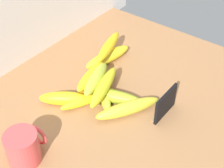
% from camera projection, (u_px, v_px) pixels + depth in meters
% --- Properties ---
extents(counter_top, '(1.10, 0.76, 0.03)m').
position_uv_depth(counter_top, '(103.00, 115.00, 1.03)').
color(counter_top, '#9E6E45').
rests_on(counter_top, ground).
extents(chalkboard_sign, '(0.11, 0.02, 0.08)m').
position_uv_depth(chalkboard_sign, '(165.00, 104.00, 0.99)').
color(chalkboard_sign, black).
rests_on(chalkboard_sign, counter_top).
extents(coffee_mug, '(0.10, 0.09, 0.09)m').
position_uv_depth(coffee_mug, '(24.00, 147.00, 0.86)').
color(coffee_mug, '#DE4848').
rests_on(coffee_mug, counter_top).
extents(banana_0, '(0.20, 0.08, 0.04)m').
position_uv_depth(banana_0, '(108.00, 57.00, 1.20)').
color(banana_0, yellow).
rests_on(banana_0, counter_top).
extents(banana_1, '(0.11, 0.20, 0.04)m').
position_uv_depth(banana_1, '(111.00, 96.00, 1.04)').
color(banana_1, '#A0B427').
rests_on(banana_1, counter_top).
extents(banana_2, '(0.18, 0.10, 0.03)m').
position_uv_depth(banana_2, '(88.00, 99.00, 1.04)').
color(banana_2, yellow).
rests_on(banana_2, counter_top).
extents(banana_3, '(0.13, 0.15, 0.04)m').
position_uv_depth(banana_3, '(64.00, 98.00, 1.03)').
color(banana_3, yellow).
rests_on(banana_3, counter_top).
extents(banana_4, '(0.16, 0.17, 0.03)m').
position_uv_depth(banana_4, '(103.00, 91.00, 1.07)').
color(banana_4, gold).
rests_on(banana_4, counter_top).
extents(banana_5, '(0.20, 0.14, 0.04)m').
position_uv_depth(banana_5, '(128.00, 108.00, 1.00)').
color(banana_5, gold).
rests_on(banana_5, counter_top).
extents(banana_6, '(0.19, 0.06, 0.03)m').
position_uv_depth(banana_6, '(96.00, 84.00, 1.09)').
color(banana_6, '#AF7215').
rests_on(banana_6, counter_top).
extents(banana_7, '(0.20, 0.09, 0.04)m').
position_uv_depth(banana_7, '(108.00, 47.00, 1.18)').
color(banana_7, yellow).
rests_on(banana_7, banana_0).
extents(banana_8, '(0.20, 0.09, 0.04)m').
position_uv_depth(banana_8, '(104.00, 87.00, 1.03)').
color(banana_8, yellow).
rests_on(banana_8, banana_4).
extents(banana_9, '(0.16, 0.07, 0.04)m').
position_uv_depth(banana_9, '(90.00, 76.00, 1.07)').
color(banana_9, yellow).
rests_on(banana_9, banana_6).
extents(banana_10, '(0.17, 0.09, 0.04)m').
position_uv_depth(banana_10, '(96.00, 79.00, 1.05)').
color(banana_10, '#ABBA35').
rests_on(banana_10, banana_6).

